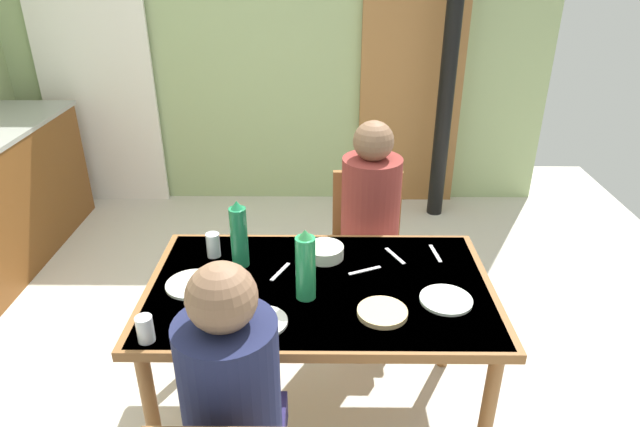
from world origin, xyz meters
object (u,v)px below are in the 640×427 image
(water_bottle_green_far, at_px, (306,266))
(chair_far_diner, at_px, (367,241))
(water_bottle_green_near, at_px, (239,235))
(serving_bowl_center, at_px, (324,252))
(dining_table, at_px, (320,299))
(person_far_diner, at_px, (371,205))
(person_near_diner, at_px, (231,388))

(water_bottle_green_far, bearing_deg, chair_far_diner, 70.31)
(water_bottle_green_near, xyz_separation_m, serving_bowl_center, (0.36, 0.06, -0.12))
(dining_table, distance_m, person_far_diner, 0.70)
(person_far_diner, xyz_separation_m, serving_bowl_center, (-0.24, -0.42, -0.03))
(serving_bowl_center, bearing_deg, dining_table, -94.98)
(water_bottle_green_far, height_order, serving_bowl_center, water_bottle_green_far)
(person_far_diner, bearing_deg, dining_table, 68.27)
(person_far_diner, xyz_separation_m, water_bottle_green_far, (-0.31, -0.72, 0.09))
(dining_table, height_order, serving_bowl_center, serving_bowl_center)
(person_near_diner, xyz_separation_m, serving_bowl_center, (0.28, 0.86, -0.03))
(chair_far_diner, distance_m, serving_bowl_center, 0.66)
(water_bottle_green_far, distance_m, serving_bowl_center, 0.33)
(chair_far_diner, height_order, person_far_diner, person_far_diner)
(person_far_diner, bearing_deg, person_near_diner, 68.08)
(water_bottle_green_far, bearing_deg, serving_bowl_center, 76.58)
(dining_table, xyz_separation_m, serving_bowl_center, (0.02, 0.22, 0.10))
(person_far_diner, height_order, water_bottle_green_near, person_far_diner)
(person_near_diner, bearing_deg, dining_table, 67.89)
(person_far_diner, distance_m, serving_bowl_center, 0.48)
(person_far_diner, height_order, water_bottle_green_far, person_far_diner)
(chair_far_diner, bearing_deg, person_near_diner, 70.02)
(dining_table, relative_size, chair_far_diner, 1.63)
(person_far_diner, height_order, serving_bowl_center, person_far_diner)
(person_far_diner, xyz_separation_m, water_bottle_green_near, (-0.60, -0.48, 0.09))
(person_far_diner, bearing_deg, serving_bowl_center, 60.75)
(person_near_diner, bearing_deg, water_bottle_green_near, 95.98)
(person_near_diner, relative_size, person_far_diner, 1.00)
(dining_table, bearing_deg, chair_far_diner, 71.82)
(chair_far_diner, bearing_deg, person_far_diner, 90.00)
(person_near_diner, xyz_separation_m, water_bottle_green_near, (-0.08, 0.79, 0.09))
(serving_bowl_center, bearing_deg, person_far_diner, 60.75)
(water_bottle_green_far, bearing_deg, dining_table, 58.01)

